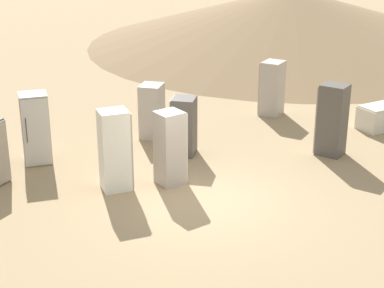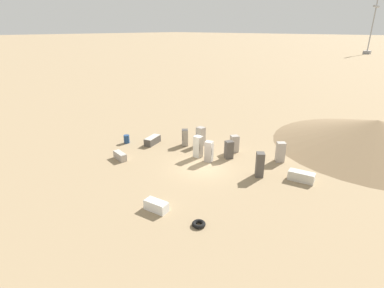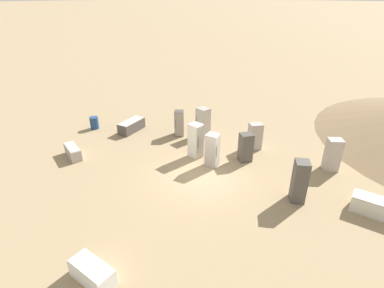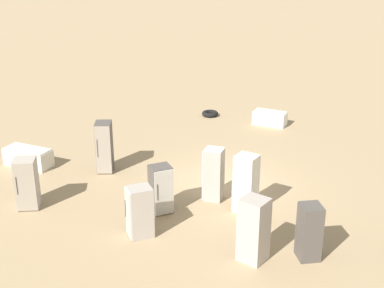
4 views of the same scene
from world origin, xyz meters
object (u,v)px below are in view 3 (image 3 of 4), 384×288
object	(u,v)px
discarded_fridge_0	(203,122)
rusty_barrel	(94,123)
discarded_fridge_7	(299,181)
discarded_fridge_11	(73,152)
discarded_fridge_3	(196,141)
discarded_fridge_9	(92,272)
discarded_fridge_1	(246,147)
discarded_fridge_4	(332,155)
discarded_fridge_8	(179,123)
discarded_fridge_2	(377,207)
discarded_fridge_5	(212,150)
discarded_fridge_6	(255,136)
discarded_fridge_10	(132,126)

from	to	relation	value
discarded_fridge_0	rusty_barrel	size ratio (longest dim) A/B	2.29
discarded_fridge_7	discarded_fridge_11	distance (m)	11.89
discarded_fridge_3	discarded_fridge_9	world-z (taller)	discarded_fridge_3
discarded_fridge_1	discarded_fridge_9	bearing A→B (deg)	-142.32
discarded_fridge_4	rusty_barrel	world-z (taller)	discarded_fridge_4
discarded_fridge_3	discarded_fridge_4	xyz separation A→B (m)	(-3.98, 5.82, -0.11)
discarded_fridge_1	discarded_fridge_8	world-z (taller)	discarded_fridge_8
discarded_fridge_9	discarded_fridge_11	bearing A→B (deg)	-120.44
discarded_fridge_1	discarded_fridge_2	size ratio (longest dim) A/B	0.79
discarded_fridge_2	discarded_fridge_11	size ratio (longest dim) A/B	1.24
discarded_fridge_4	discarded_fridge_5	world-z (taller)	discarded_fridge_5
discarded_fridge_3	discarded_fridge_7	xyz separation A→B (m)	(-0.39, 5.90, -0.00)
discarded_fridge_7	discarded_fridge_11	size ratio (longest dim) A/B	1.20
discarded_fridge_0	discarded_fridge_7	world-z (taller)	discarded_fridge_7
discarded_fridge_6	rusty_barrel	distance (m)	10.64
discarded_fridge_5	discarded_fridge_9	size ratio (longest dim) A/B	1.12
discarded_fridge_0	discarded_fridge_2	bearing A→B (deg)	178.45
discarded_fridge_3	discarded_fridge_10	distance (m)	5.50
discarded_fridge_2	discarded_fridge_3	xyz separation A→B (m)	(1.81, -8.65, 0.61)
discarded_fridge_4	discarded_fridge_7	world-z (taller)	discarded_fridge_7
discarded_fridge_7	discarded_fridge_9	xyz separation A→B (m)	(8.44, -2.41, -0.64)
discarded_fridge_9	discarded_fridge_1	bearing A→B (deg)	178.24
discarded_fridge_3	discarded_fridge_9	xyz separation A→B (m)	(8.05, 3.49, -0.64)
discarded_fridge_8	discarded_fridge_10	size ratio (longest dim) A/B	0.78
discarded_fridge_0	discarded_fridge_4	size ratio (longest dim) A/B	1.08
discarded_fridge_6	discarded_fridge_7	bearing A→B (deg)	-0.65
discarded_fridge_5	discarded_fridge_8	size ratio (longest dim) A/B	1.13
discarded_fridge_2	rusty_barrel	xyz separation A→B (m)	(3.94, -16.17, 0.05)
discarded_fridge_0	discarded_fridge_1	world-z (taller)	discarded_fridge_0
discarded_fridge_2	discarded_fridge_8	world-z (taller)	discarded_fridge_8
discarded_fridge_1	discarded_fridge_8	xyz separation A→B (m)	(0.34, -4.94, 0.02)
discarded_fridge_0	discarded_fridge_9	world-z (taller)	discarded_fridge_0
discarded_fridge_2	discarded_fridge_9	bearing A→B (deg)	-39.38
discarded_fridge_8	rusty_barrel	size ratio (longest dim) A/B	1.99
discarded_fridge_11	rusty_barrel	size ratio (longest dim) A/B	2.00
discarded_fridge_3	discarded_fridge_11	size ratio (longest dim) A/B	1.20
discarded_fridge_2	discarded_fridge_0	bearing A→B (deg)	-104.27
discarded_fridge_5	rusty_barrel	distance (m)	9.08
discarded_fridge_0	discarded_fridge_6	xyz separation A→B (m)	(-0.89, 3.32, -0.14)
discarded_fridge_11	discarded_fridge_7	bearing A→B (deg)	125.85
discarded_fridge_3	discarded_fridge_5	xyz separation A→B (m)	(0.10, 1.31, -0.06)
discarded_fridge_0	discarded_fridge_10	distance (m)	4.78
discarded_fridge_4	discarded_fridge_7	xyz separation A→B (m)	(3.59, 0.08, 0.11)
discarded_fridge_0	rusty_barrel	xyz separation A→B (m)	(4.38, -5.91, -0.52)
discarded_fridge_3	discarded_fridge_5	distance (m)	1.31
discarded_fridge_1	discarded_fridge_8	distance (m)	4.96
discarded_fridge_3	discarded_fridge_0	bearing A→B (deg)	-147.44
discarded_fridge_8	rusty_barrel	xyz separation A→B (m)	(3.40, -4.75, -0.40)
discarded_fridge_8	discarded_fridge_10	world-z (taller)	discarded_fridge_8
discarded_fridge_3	discarded_fridge_7	size ratio (longest dim) A/B	1.00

